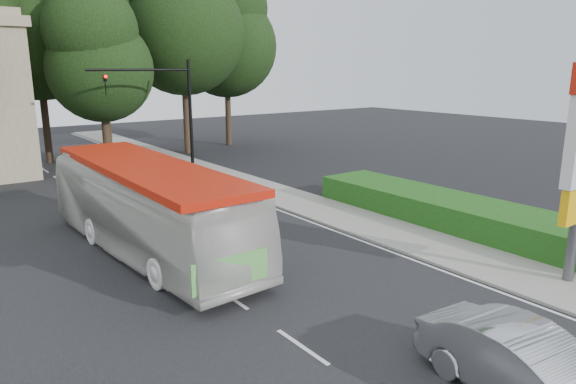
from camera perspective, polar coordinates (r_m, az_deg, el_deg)
road_surface at (r=19.49m, az=-13.23°, el=-6.82°), size 14.00×80.00×0.02m
sidewalk_right at (r=23.90m, az=5.76°, el=-2.58°), size 3.00×80.00×0.12m
hedge at (r=23.39m, az=17.91°, el=-2.16°), size 3.00×14.00×1.20m
traffic_signal_mast at (r=31.64m, az=-13.01°, el=9.60°), size 6.10×0.35×7.20m
monument at (r=35.30m, az=-28.79°, el=9.37°), size 3.00×3.00×10.05m
tree_center_right at (r=40.93m, az=-26.51°, el=18.31°), size 9.24×9.24×18.15m
tree_east_near at (r=43.99m, az=-20.17°, el=16.69°), size 8.12×8.12×15.95m
tree_east_mid at (r=42.24m, az=-11.79°, el=19.66°), size 9.52×9.52×18.70m
tree_far_east at (r=46.22m, az=-6.93°, el=18.03°), size 8.68×8.68×17.05m
tree_monument_right at (r=36.00m, az=-20.27°, el=14.88°), size 6.72×6.72×13.20m
transit_bus at (r=19.39m, az=-15.32°, el=-1.85°), size 3.58×12.24×3.37m
sedan_silver at (r=11.96m, az=25.18°, el=-17.34°), size 2.07×4.90×1.57m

